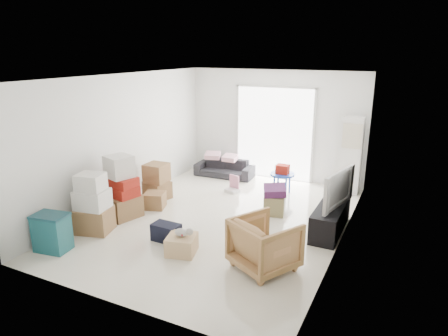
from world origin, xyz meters
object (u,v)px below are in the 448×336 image
television (332,201)px  wood_crate (182,244)px  armchair (265,242)px  ac_tower (351,156)px  ottoman (274,205)px  storage_bins (52,232)px  sofa (224,165)px  kids_table (282,173)px  tv_console (330,218)px

television → wood_crate: bearing=146.9°
armchair → wood_crate: 1.39m
ac_tower → ottoman: (-1.11, -1.94, -0.68)m
storage_bins → television: bearing=35.0°
television → ottoman: bearing=89.1°
ac_tower → sofa: ac_tower is taller
storage_bins → kids_table: bearing=59.3°
armchair → ottoman: (-0.55, 2.03, -0.24)m
tv_console → ottoman: size_ratio=3.81×
tv_console → television: 0.32m
ac_tower → wood_crate: bearing=-114.9°
ac_tower → tv_console: ac_tower is taller
sofa → ac_tower: bearing=-0.5°
armchair → kids_table: size_ratio=1.27×
ac_tower → storage_bins: size_ratio=2.79×
ac_tower → sofa: (-3.09, -0.15, -0.58)m
tv_console → television: bearing=90.0°
television → armchair: size_ratio=1.31×
tv_console → kids_table: kids_table is taller
wood_crate → television: bearing=44.0°
ac_tower → armchair: ac_tower is taller
tv_console → kids_table: size_ratio=2.19×
sofa → armchair: bearing=-59.7°
kids_table → wood_crate: 3.44m
ac_tower → television: size_ratio=1.54×
tv_console → television: size_ratio=1.31×
sofa → ottoman: sofa is taller
sofa → kids_table: kids_table is taller
tv_console → wood_crate: 2.73m
sofa → storage_bins: (-0.76, -4.81, 0.02)m
tv_console → wood_crate: size_ratio=3.31×
armchair → kids_table: armchair is taller
storage_bins → kids_table: size_ratio=0.92×
television → armchair: bearing=173.6°
ac_tower → ottoman: bearing=-119.8°
ac_tower → tv_console: (0.05, -2.23, -0.63)m
tv_console → sofa: bearing=146.5°
storage_bins → wood_crate: storage_bins is taller
ac_tower → television: (0.05, -2.23, -0.31)m
storage_bins → wood_crate: size_ratio=1.40×
ac_tower → armchair: bearing=-98.0°
storage_bins → tv_console: bearing=35.0°
tv_console → ottoman: bearing=166.2°
sofa → armchair: (2.53, -3.82, 0.14)m
tv_console → television: (0.00, 0.00, 0.32)m
sofa → ottoman: (1.98, -1.79, -0.10)m
tv_console → ottoman: 1.20m
tv_console → kids_table: 2.05m
tv_console → armchair: bearing=-109.3°
ottoman → sofa: bearing=137.8°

